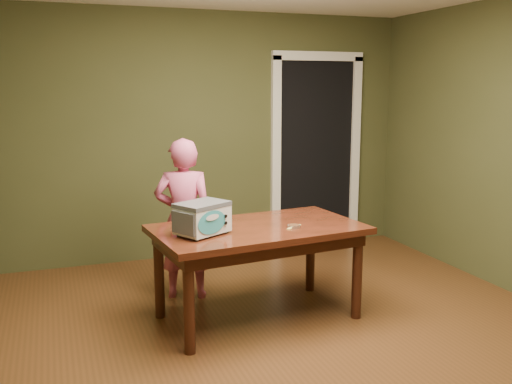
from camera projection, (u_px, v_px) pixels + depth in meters
floor at (300, 349)px, 4.00m from camera, size 5.00×5.00×0.00m
room_shell at (304, 104)px, 3.69m from camera, size 4.52×5.02×2.61m
doorway at (305, 151)px, 6.82m from camera, size 1.10×0.66×2.25m
dining_table at (258, 239)px, 4.44m from camera, size 1.69×1.07×0.75m
toy_oven at (202, 217)px, 4.16m from camera, size 0.45×0.41×0.24m
baking_pan at (294, 226)px, 4.38m from camera, size 0.10×0.10×0.02m
spatula at (294, 227)px, 4.39m from camera, size 0.16×0.13×0.01m
child at (184, 219)px, 4.90m from camera, size 0.59×0.48×1.39m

